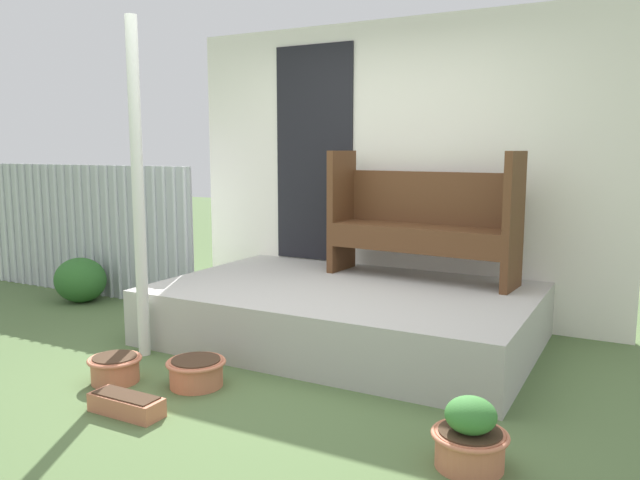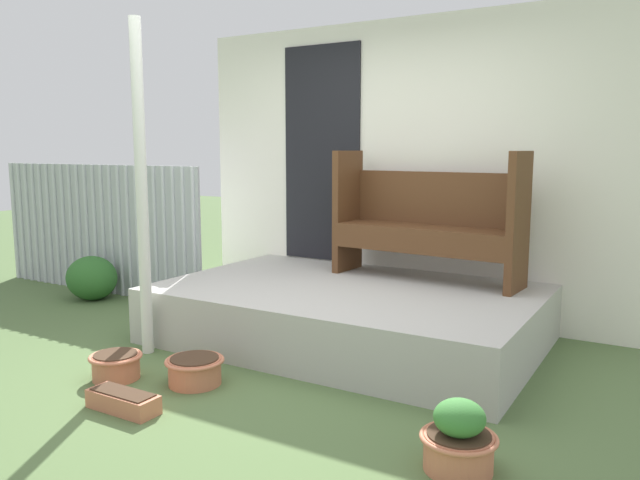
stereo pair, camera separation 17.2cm
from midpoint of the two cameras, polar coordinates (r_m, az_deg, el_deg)
The scene contains 11 objects.
ground_plane at distance 4.26m, azimuth -5.77°, elevation -12.13°, with size 24.00×24.00×0.00m, color #516B3D.
porch_slab at distance 4.90m, azimuth 1.30°, elevation -6.72°, with size 2.83×1.85×0.43m.
house_wall at distance 5.62m, azimuth 5.43°, elevation 6.45°, with size 4.03×0.08×2.60m.
fence_corrugated at distance 6.86m, azimuth -21.47°, elevation 0.86°, with size 2.84×0.05×1.33m.
support_post at distance 4.60m, azimuth -17.34°, elevation 4.29°, with size 0.08×0.08×2.39m.
bench at distance 5.13m, azimuth 8.39°, elevation 2.19°, with size 1.58×0.51×1.05m.
flower_pot_left at distance 4.32m, azimuth -19.34°, elevation -10.96°, with size 0.34×0.34×0.17m.
flower_pot_middle at distance 4.11m, azimuth -12.46°, elevation -11.64°, with size 0.38×0.38×0.18m.
flower_pot_right at distance 3.12m, azimuth 11.95°, elevation -17.22°, with size 0.37×0.37×0.34m.
planter_box_rect at distance 3.82m, azimuth -18.56°, elevation -14.07°, with size 0.45×0.16×0.11m.
shrub_by_fence at distance 6.56m, azimuth -21.77°, elevation -3.42°, with size 0.52×0.47×0.44m.
Camera 1 is at (2.18, -3.34, 1.48)m, focal length 35.00 mm.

